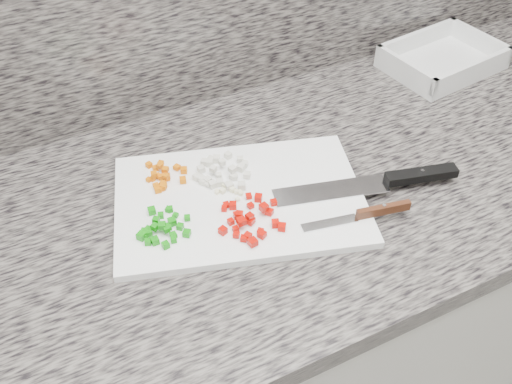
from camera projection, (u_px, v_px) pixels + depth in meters
cabinet at (268, 339)px, 1.30m from camera, size 3.92×0.62×0.86m
countertop at (272, 195)px, 0.99m from camera, size 3.96×0.64×0.04m
cutting_board at (240, 200)px, 0.94m from camera, size 0.47×0.38×0.01m
carrot_pile at (164, 176)px, 0.96m from camera, size 0.07×0.08×0.02m
onion_pile at (221, 172)px, 0.97m from camera, size 0.10×0.10×0.02m
green_pepper_pile at (161, 228)px, 0.88m from camera, size 0.09×0.09×0.02m
red_pepper_pile at (250, 219)px, 0.89m from camera, size 0.11×0.11×0.02m
garlic_pile at (229, 191)px, 0.94m from camera, size 0.04×0.05×0.01m
chef_knife at (391, 180)px, 0.96m from camera, size 0.32×0.11×0.02m
paring_knife at (370, 213)px, 0.90m from camera, size 0.18×0.05×0.02m
tray at (442, 60)px, 1.25m from camera, size 0.26×0.20×0.05m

